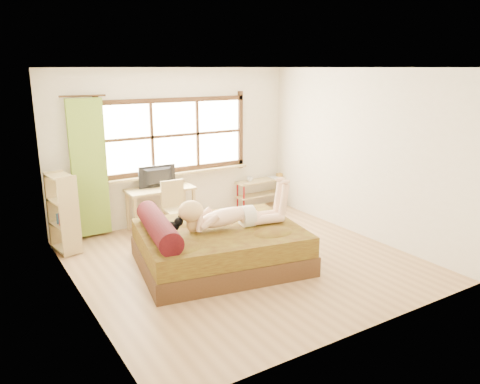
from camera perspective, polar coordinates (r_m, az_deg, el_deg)
floor at (r=6.83m, az=0.37°, el=-8.34°), size 4.50×4.50×0.00m
ceiling at (r=6.28m, az=0.41°, el=14.94°), size 4.50×4.50×0.00m
wall_back at (r=8.38m, az=-7.91°, el=5.52°), size 4.50×0.00×4.50m
wall_front at (r=4.74m, az=15.12°, el=-2.15°), size 4.50×0.00×4.50m
wall_left at (r=5.58m, az=-19.51°, el=0.07°), size 0.00×4.50×4.50m
wall_right at (r=7.84m, az=14.47°, el=4.54°), size 0.00×4.50×4.50m
window at (r=8.33m, az=-7.86°, el=6.57°), size 2.80×0.16×1.46m
curtain at (r=7.81m, az=-17.92°, el=2.75°), size 0.55×0.10×2.20m
bed at (r=6.58m, az=-2.89°, el=-6.51°), size 2.48×2.12×0.84m
woman at (r=6.43m, az=-1.11°, el=-1.50°), size 1.59×0.70×0.66m
kitten at (r=6.25m, az=-8.70°, el=-4.09°), size 0.35×0.19×0.26m
desk at (r=8.09m, az=-9.68°, el=-0.19°), size 1.15×0.55×0.71m
monitor at (r=8.07m, az=-9.90°, el=1.82°), size 0.65×0.10×0.37m
chair at (r=7.84m, az=-7.92°, el=-1.54°), size 0.41×0.41×0.89m
pipe_shelf at (r=9.27m, az=2.80°, el=0.63°), size 1.13×0.31×0.64m
cup at (r=9.06m, az=1.20°, el=1.58°), size 0.12×0.12×0.09m
book at (r=9.34m, az=3.77°, el=1.72°), size 0.17×0.23×0.02m
bookshelf at (r=7.45m, az=-20.75°, el=-2.39°), size 0.38×0.56×1.19m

